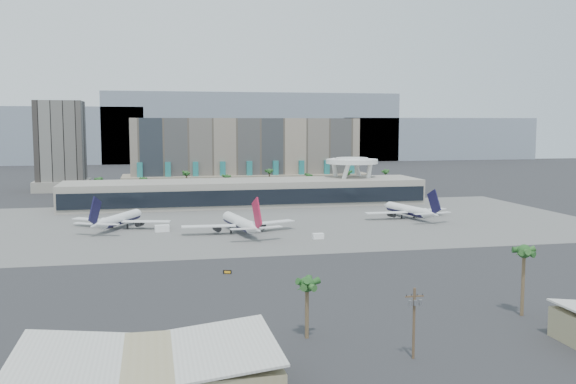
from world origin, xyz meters
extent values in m
plane|color=#232326|center=(0.00, 0.00, 0.00)|extent=(900.00, 900.00, 0.00)
cube|color=#5B5B59|center=(0.00, 55.00, 0.03)|extent=(260.00, 130.00, 0.06)
cube|color=gray|center=(-180.00, 470.00, 27.50)|extent=(260.00, 60.00, 55.00)
cube|color=gray|center=(60.00, 470.00, 35.00)|extent=(300.00, 60.00, 70.00)
cube|color=gray|center=(260.00, 470.00, 22.50)|extent=(220.00, 60.00, 45.00)
cube|color=gray|center=(10.00, 175.00, 21.00)|extent=(130.00, 22.00, 42.00)
cube|color=tan|center=(10.00, 173.00, 5.00)|extent=(140.00, 30.00, 10.00)
cube|color=#227576|center=(-50.00, 163.00, 9.00)|extent=(3.00, 2.00, 18.00)
cube|color=#227576|center=(-35.00, 163.00, 9.00)|extent=(3.00, 2.00, 18.00)
cube|color=#227576|center=(-20.00, 163.00, 9.00)|extent=(3.00, 2.00, 18.00)
cube|color=#227576|center=(-5.00, 163.00, 9.00)|extent=(3.00, 2.00, 18.00)
cube|color=#227576|center=(10.00, 163.00, 9.00)|extent=(3.00, 2.00, 18.00)
cube|color=#227576|center=(25.00, 163.00, 9.00)|extent=(3.00, 2.00, 18.00)
cube|color=#227576|center=(40.00, 163.00, 9.00)|extent=(3.00, 2.00, 18.00)
cube|color=#227576|center=(55.00, 163.00, 9.00)|extent=(3.00, 2.00, 18.00)
cube|color=#227576|center=(70.00, 163.00, 9.00)|extent=(3.00, 2.00, 18.00)
cube|color=black|center=(-95.00, 200.00, 26.00)|extent=(26.00, 26.00, 52.00)
cube|color=#9C9489|center=(-95.00, 200.00, 3.00)|extent=(30.00, 30.00, 6.00)
cube|color=#9C9489|center=(0.00, 110.00, 6.00)|extent=(170.00, 32.00, 12.00)
cube|color=black|center=(0.00, 93.80, 5.50)|extent=(168.00, 0.60, 7.00)
cube|color=black|center=(0.00, 110.00, 13.25)|extent=(170.00, 12.00, 2.50)
cylinder|color=white|center=(61.36, 122.36, 11.00)|extent=(6.98, 6.99, 21.89)
cylinder|color=white|center=(48.64, 122.36, 11.00)|extent=(6.98, 6.99, 21.89)
cylinder|color=white|center=(48.64, 109.64, 11.00)|extent=(6.98, 6.99, 21.89)
cylinder|color=white|center=(61.36, 109.64, 11.00)|extent=(6.98, 6.99, 21.89)
cylinder|color=white|center=(55.00, 116.00, 20.00)|extent=(26.00, 26.00, 2.20)
cylinder|color=white|center=(55.00, 116.00, 21.30)|extent=(16.00, 16.00, 1.20)
cylinder|color=brown|center=(-70.00, 145.00, 6.00)|extent=(0.70, 0.70, 12.00)
sphere|color=#235421|center=(-70.00, 145.00, 11.70)|extent=(2.80, 2.80, 2.80)
cylinder|color=brown|center=(-48.00, 145.00, 6.00)|extent=(0.70, 0.70, 12.00)
sphere|color=#235421|center=(-48.00, 145.00, 11.70)|extent=(2.80, 2.80, 2.80)
cylinder|color=brown|center=(-26.00, 145.00, 6.00)|extent=(0.70, 0.70, 12.00)
sphere|color=#235421|center=(-26.00, 145.00, 11.70)|extent=(2.80, 2.80, 2.80)
cylinder|color=brown|center=(-5.00, 145.00, 6.00)|extent=(0.70, 0.70, 12.00)
sphere|color=#235421|center=(-5.00, 145.00, 11.70)|extent=(2.80, 2.80, 2.80)
cylinder|color=brown|center=(18.00, 145.00, 6.00)|extent=(0.70, 0.70, 12.00)
sphere|color=#235421|center=(18.00, 145.00, 11.70)|extent=(2.80, 2.80, 2.80)
cylinder|color=brown|center=(40.00, 145.00, 6.00)|extent=(0.70, 0.70, 12.00)
sphere|color=#235421|center=(40.00, 145.00, 11.70)|extent=(2.80, 2.80, 2.80)
cylinder|color=brown|center=(62.00, 145.00, 6.00)|extent=(0.70, 0.70, 12.00)
sphere|color=#235421|center=(62.00, 145.00, 11.70)|extent=(2.80, 2.80, 2.80)
cylinder|color=brown|center=(85.00, 145.00, 6.00)|extent=(0.70, 0.70, 12.00)
sphere|color=#235421|center=(85.00, 145.00, 11.70)|extent=(2.80, 2.80, 2.80)
cube|color=#9A8E66|center=(-45.00, -102.00, 3.00)|extent=(36.00, 22.00, 6.00)
cube|color=silver|center=(-54.00, -102.00, 6.40)|extent=(18.65, 22.60, 2.30)
cube|color=silver|center=(-36.00, -102.00, 6.40)|extent=(18.65, 22.60, 2.30)
cylinder|color=#4C3826|center=(-2.00, -96.00, 6.00)|extent=(0.44, 0.44, 12.00)
cube|color=#4C3826|center=(-2.00, -96.00, 10.60)|extent=(3.20, 0.22, 0.22)
cylinder|color=slate|center=(-2.90, -96.35, 9.60)|extent=(0.56, 0.56, 0.90)
cylinder|color=slate|center=(-2.00, -96.35, 9.60)|extent=(0.56, 0.56, 0.90)
cylinder|color=slate|center=(-1.10, -96.35, 9.60)|extent=(0.56, 0.56, 0.90)
cylinder|color=black|center=(-3.40, -96.00, 10.85)|extent=(0.12, 0.12, 0.30)
cylinder|color=black|center=(-0.60, -96.00, 10.85)|extent=(0.12, 0.12, 0.30)
cylinder|color=white|center=(-55.46, 52.96, 3.52)|extent=(14.61, 25.89, 3.91)
cylinder|color=black|center=(-55.46, 52.96, 3.37)|extent=(14.32, 25.37, 3.83)
cone|color=white|center=(-49.12, 66.87, 3.52)|extent=(5.38, 5.62, 3.91)
cone|color=white|center=(-62.61, 37.27, 3.81)|extent=(7.21, 9.63, 3.91)
cube|color=white|center=(-65.65, 56.53, 2.93)|extent=(16.47, 13.61, 0.34)
cube|color=white|center=(-46.08, 47.61, 2.93)|extent=(18.02, 7.62, 0.34)
cylinder|color=black|center=(-62.78, 55.75, 1.95)|extent=(3.58, 4.45, 2.15)
cylinder|color=black|center=(-48.55, 49.27, 1.95)|extent=(3.58, 4.45, 2.15)
cube|color=black|center=(-63.22, 35.93, 8.89)|extent=(4.13, 8.28, 10.29)
cube|color=white|center=(-67.02, 38.20, 4.30)|extent=(7.75, 6.01, 0.24)
cube|color=white|center=(-59.02, 34.55, 4.30)|extent=(8.11, 4.28, 0.24)
cylinder|color=black|center=(-51.15, 62.42, 0.78)|extent=(0.49, 0.49, 1.56)
cylinder|color=black|center=(-58.71, 53.36, 0.78)|extent=(0.68, 0.68, 1.56)
cylinder|color=black|center=(-53.02, 50.77, 0.78)|extent=(0.68, 0.68, 1.56)
cylinder|color=white|center=(-13.51, 33.49, 3.76)|extent=(8.80, 28.77, 4.18)
cylinder|color=black|center=(-13.51, 33.49, 3.60)|extent=(8.62, 28.20, 4.09)
cone|color=white|center=(-16.19, 49.59, 3.76)|extent=(4.89, 5.32, 4.18)
cone|color=white|center=(-10.48, 15.32, 4.07)|extent=(5.66, 9.95, 4.18)
cube|color=white|center=(-24.66, 30.57, 3.13)|extent=(18.95, 5.00, 0.37)
cube|color=white|center=(-2.01, 34.34, 3.13)|extent=(19.01, 10.76, 0.37)
cylinder|color=black|center=(-21.66, 31.60, 2.09)|extent=(2.95, 4.50, 2.30)
cylinder|color=black|center=(-5.19, 34.34, 2.09)|extent=(2.95, 4.50, 2.30)
cube|color=maroon|center=(-10.23, 13.78, 9.50)|extent=(2.07, 9.44, 10.99)
cube|color=white|center=(-14.94, 13.52, 4.59)|extent=(8.41, 2.51, 0.26)
cube|color=white|center=(-5.68, 15.07, 4.59)|extent=(8.65, 4.70, 0.26)
cylinder|color=black|center=(-15.33, 44.44, 0.84)|extent=(0.52, 0.52, 1.67)
cylinder|color=black|center=(-16.63, 31.91, 0.84)|extent=(0.73, 0.73, 1.67)
cylinder|color=black|center=(-10.04, 33.01, 0.84)|extent=(0.73, 0.73, 1.67)
cylinder|color=white|center=(59.30, 54.62, 3.44)|extent=(9.03, 26.33, 3.83)
cylinder|color=black|center=(59.30, 54.62, 3.30)|extent=(8.85, 25.81, 3.75)
cone|color=white|center=(56.27, 69.27, 3.44)|extent=(4.62, 4.99, 3.83)
cone|color=white|center=(62.72, 38.09, 3.73)|extent=(5.49, 9.21, 3.83)
cube|color=white|center=(49.19, 51.55, 2.87)|extent=(17.24, 3.92, 0.33)
cube|color=white|center=(69.80, 55.81, 2.87)|extent=(17.31, 10.42, 0.33)
cylinder|color=black|center=(51.90, 52.60, 1.91)|extent=(2.84, 4.17, 2.10)
cylinder|color=black|center=(66.89, 55.70, 1.91)|extent=(2.84, 4.17, 2.10)
cube|color=black|center=(63.01, 36.69, 8.71)|extent=(2.23, 8.60, 10.07)
cube|color=white|center=(58.69, 36.28, 4.21)|extent=(7.77, 2.59, 0.24)
cube|color=white|center=(67.13, 38.03, 4.21)|extent=(7.92, 4.56, 0.24)
cylinder|color=black|center=(57.24, 64.59, 0.77)|extent=(0.48, 0.48, 1.53)
cylinder|color=black|center=(56.49, 53.06, 0.77)|extent=(0.67, 0.67, 1.53)
cylinder|color=black|center=(62.49, 54.30, 0.77)|extent=(0.67, 0.67, 1.53)
cube|color=white|center=(-40.58, 40.72, 1.24)|extent=(5.31, 2.99, 2.48)
cube|color=white|center=(10.93, 15.08, 0.95)|extent=(3.69, 2.12, 1.89)
cube|color=black|center=(-25.15, -29.23, 0.50)|extent=(2.20, 0.92, 1.00)
cube|color=#C08516|center=(-25.15, -29.41, 0.50)|extent=(1.55, 0.50, 0.60)
cylinder|color=black|center=(-25.95, -29.23, 0.30)|extent=(0.12, 0.12, 0.60)
cylinder|color=black|center=(-24.35, -29.23, 0.30)|extent=(0.12, 0.12, 0.60)
cylinder|color=brown|center=(-16.84, -82.31, 5.15)|extent=(0.70, 0.70, 10.29)
sphere|color=#235421|center=(-16.84, -82.31, 9.99)|extent=(2.80, 2.80, 2.80)
cylinder|color=brown|center=(29.21, -78.11, 6.80)|extent=(0.70, 0.70, 13.60)
sphere|color=#235421|center=(29.21, -78.11, 13.30)|extent=(2.80, 2.80, 2.80)
camera|label=1|loc=(-43.89, -192.28, 38.84)|focal=40.00mm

